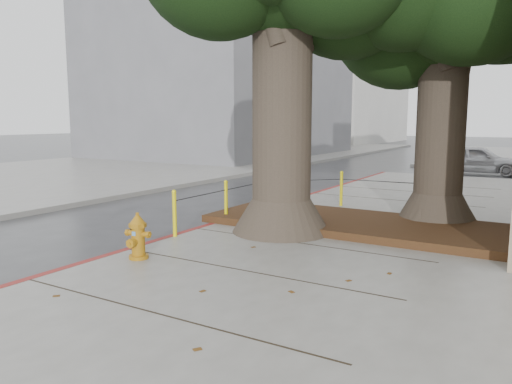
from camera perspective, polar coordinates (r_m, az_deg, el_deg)
ground at (r=8.13m, az=-4.41°, el=-9.40°), size 140.00×140.00×0.00m
sidewalk_opposite at (r=24.79m, az=-17.42°, el=2.40°), size 14.00×60.00×0.15m
curb_red at (r=11.21m, az=-5.30°, el=-4.06°), size 0.14×26.00×0.16m
planter_bed at (r=11.05m, az=11.37°, el=-3.55°), size 6.40×2.60×0.16m
building_far_grey at (r=34.55m, az=-3.51°, el=14.18°), size 12.00×16.00×12.00m
building_far_white at (r=55.85m, az=8.63°, el=13.40°), size 12.00×18.00×15.00m
bollard_ring at (r=12.09m, az=4.31°, el=-0.30°), size 3.79×5.39×0.95m
fire_hydrant at (r=8.59m, az=-13.35°, el=-4.95°), size 0.42×0.38×0.79m
car_silver at (r=24.69m, az=24.00°, el=3.38°), size 3.86×1.60×1.31m
car_dark at (r=28.98m, az=1.76°, el=4.66°), size 1.86×4.31×1.23m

